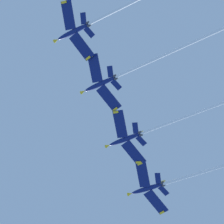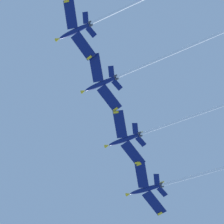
% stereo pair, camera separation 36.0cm
% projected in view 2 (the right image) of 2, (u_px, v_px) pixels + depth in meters
% --- Properties ---
extents(jet_far_left, '(51.58, 28.71, 22.38)m').
position_uv_depth(jet_far_left, '(109.00, 15.00, 117.21)').
color(jet_far_left, navy).
extents(jet_inner_left, '(52.63, 30.57, 22.50)m').
position_uv_depth(jet_inner_left, '(137.00, 69.00, 119.49)').
color(jet_inner_left, navy).
extents(jet_centre, '(47.77, 28.44, 21.52)m').
position_uv_depth(jet_centre, '(151.00, 130.00, 122.29)').
color(jet_centre, navy).
extents(jet_inner_right, '(51.11, 30.18, 23.53)m').
position_uv_depth(jet_inner_right, '(186.00, 178.00, 122.19)').
color(jet_inner_right, navy).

